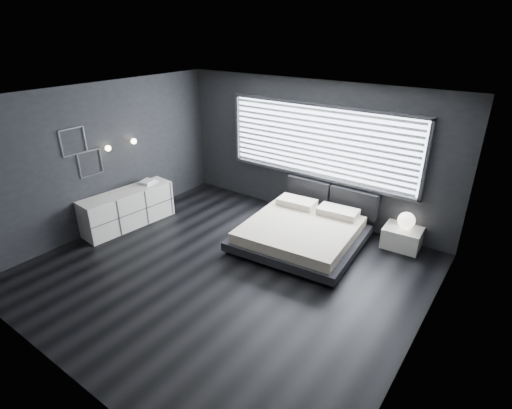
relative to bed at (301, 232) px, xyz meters
The scene contains 12 objects.
room 1.96m from the bed, 110.68° to the right, with size 6.04×6.00×2.80m.
window 1.85m from the bed, 106.64° to the left, with size 4.14×0.09×1.52m.
headboard 1.20m from the bed, 89.83° to the left, with size 1.96×0.16×0.52m.
sconce_near 3.97m from the bed, 157.35° to the right, with size 0.18×0.11×0.11m.
sconce_far 3.79m from the bed, 166.34° to the right, with size 0.18×0.11×0.11m.
wall_art_upper 4.38m from the bed, 150.06° to the right, with size 0.01×0.48×0.48m.
wall_art_lower 4.12m from the bed, 153.19° to the right, with size 0.01×0.48×0.48m.
bed is the anchor object (origin of this frame).
nightstand 1.85m from the bed, 33.24° to the left, with size 0.66×0.55×0.38m, color silver.
orb_lamp 1.89m from the bed, 33.34° to the left, with size 0.31×0.31×0.31m, color white.
dresser 3.48m from the bed, 157.14° to the right, with size 0.70×1.90×0.74m.
book_stack 3.34m from the bed, 165.76° to the right, with size 0.31×0.38×0.07m.
Camera 1 is at (3.67, -4.24, 3.77)m, focal length 28.00 mm.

